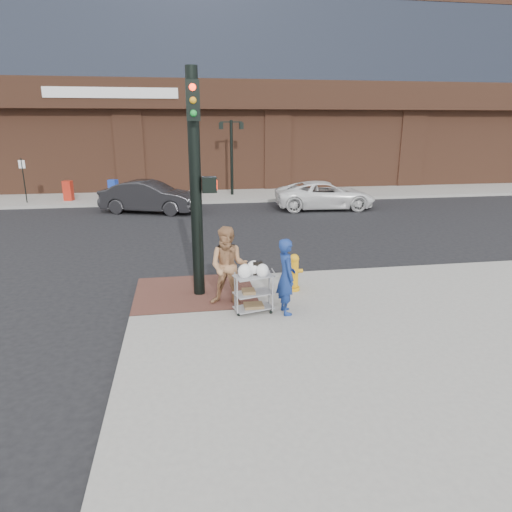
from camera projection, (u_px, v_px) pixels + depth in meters
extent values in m
plane|color=black|center=(224.00, 311.00, 10.10)|extent=(220.00, 220.00, 0.00)
cube|color=gray|center=(325.00, 167.00, 42.33)|extent=(65.00, 36.00, 0.15)
cube|color=#4D2C24|center=(195.00, 292.00, 10.82)|extent=(2.80, 2.40, 0.01)
cylinder|color=black|center=(232.00, 158.00, 24.96)|extent=(0.16, 0.16, 4.00)
cube|color=black|center=(231.00, 122.00, 24.43)|extent=(1.20, 0.06, 0.06)
cube|color=black|center=(221.00, 126.00, 24.40)|extent=(0.22, 0.22, 0.35)
cube|color=black|center=(241.00, 126.00, 24.57)|extent=(0.22, 0.22, 0.35)
cylinder|color=black|center=(24.00, 181.00, 22.63)|extent=(0.05, 0.05, 2.20)
cylinder|color=black|center=(196.00, 187.00, 10.04)|extent=(0.26, 0.26, 5.00)
cube|color=black|center=(209.00, 185.00, 10.07)|extent=(0.32, 0.28, 0.34)
cube|color=#FF260C|center=(216.00, 185.00, 10.10)|extent=(0.02, 0.18, 0.22)
cube|color=black|center=(193.00, 101.00, 9.27)|extent=(0.28, 0.18, 0.80)
imported|color=navy|center=(286.00, 276.00, 9.44)|extent=(0.42, 0.61, 1.61)
imported|color=#A1724C|center=(229.00, 267.00, 9.85)|extent=(1.02, 0.89, 1.76)
imported|color=black|center=(149.00, 197.00, 21.02)|extent=(4.70, 2.95, 1.46)
imported|color=white|center=(325.00, 195.00, 21.94)|extent=(4.91, 2.53, 1.32)
cube|color=gray|center=(254.00, 276.00, 9.48)|extent=(0.88, 0.63, 0.03)
cube|color=gray|center=(254.00, 293.00, 9.58)|extent=(0.88, 0.63, 0.03)
cube|color=gray|center=(254.00, 307.00, 9.68)|extent=(0.88, 0.63, 0.03)
cube|color=black|center=(257.00, 269.00, 9.49)|extent=(0.19, 0.12, 0.28)
cube|color=brown|center=(249.00, 291.00, 9.56)|extent=(0.26, 0.30, 0.07)
cube|color=brown|center=(254.00, 306.00, 9.66)|extent=(0.41, 0.32, 0.06)
cylinder|color=orange|center=(294.00, 288.00, 10.95)|extent=(0.30, 0.30, 0.08)
cylinder|color=orange|center=(294.00, 273.00, 10.84)|extent=(0.21, 0.21, 0.66)
sphere|color=orange|center=(294.00, 259.00, 10.74)|extent=(0.23, 0.23, 0.23)
cylinder|color=orange|center=(294.00, 271.00, 10.83)|extent=(0.42, 0.10, 0.10)
cube|color=#AC2213|center=(68.00, 191.00, 23.45)|extent=(0.49, 0.46, 1.00)
cube|color=#18359E|center=(113.00, 189.00, 23.96)|extent=(0.53, 0.51, 1.00)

